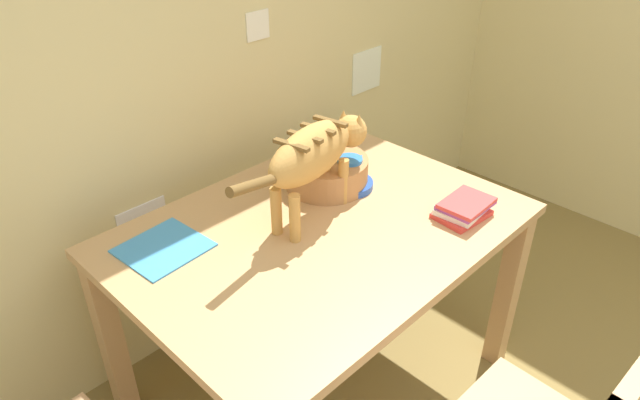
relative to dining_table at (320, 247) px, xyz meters
name	(u,v)px	position (x,y,z in m)	size (l,w,h in m)	color
wall_rear	(171,40)	(-0.07, 0.66, 0.58)	(4.60, 0.11, 2.50)	#DAC888
dining_table	(320,247)	(0.00, 0.00, 0.00)	(1.30, 0.95, 0.75)	tan
cat	(316,153)	(0.05, 0.06, 0.32)	(0.67, 0.20, 0.33)	#C48E45
saucer_bowl	(349,184)	(0.25, 0.10, 0.10)	(0.18, 0.18, 0.03)	#264DAE
coffee_mug	(350,169)	(0.26, 0.10, 0.16)	(0.14, 0.09, 0.09)	blue
magazine	(164,248)	(-0.43, 0.26, 0.09)	(0.25, 0.23, 0.01)	#3D90D1
book_stack	(464,208)	(0.38, -0.30, 0.12)	(0.20, 0.15, 0.06)	red
wicker_basket	(326,171)	(0.21, 0.17, 0.14)	(0.30, 0.30, 0.11)	#B27947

